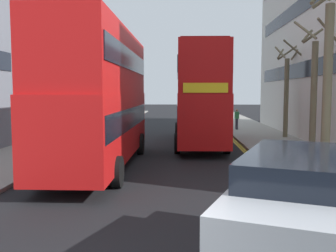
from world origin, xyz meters
name	(u,v)px	position (x,y,z in m)	size (l,w,h in m)	color
sidewalk_right	(289,151)	(6.50, 16.00, 0.07)	(4.00, 80.00, 0.14)	gray
sidewalk_left	(40,150)	(-6.50, 16.00, 0.07)	(4.00, 80.00, 0.14)	gray
kerb_line_outer	(255,159)	(4.40, 14.00, 0.00)	(0.10, 56.00, 0.01)	yellow
kerb_line_inner	(251,159)	(4.24, 14.00, 0.00)	(0.10, 56.00, 0.01)	yellow
double_decker_bus_away	(100,94)	(-2.30, 11.86, 3.03)	(2.80, 10.81, 5.64)	red
double_decker_bus_oncoming	(199,93)	(1.98, 18.84, 3.03)	(2.92, 10.84, 5.64)	#B20F0F
taxi_minivan	(299,219)	(2.96, 2.47, 1.07)	(3.41, 5.16, 2.12)	silver
pedestrian_far	(237,119)	(5.31, 26.62, 0.99)	(0.34, 0.22, 1.62)	#2D2D38
street_tree_near	(224,90)	(5.53, 38.16, 3.26)	(1.54, 1.45, 6.55)	#6B6047
street_tree_mid	(328,78)	(5.61, 8.56, 3.53)	(1.57, 1.64, 6.79)	#6B6047
street_tree_far	(287,89)	(7.82, 21.63, 3.28)	(1.76, 1.97, 6.23)	#6B6047
street_tree_distant	(314,88)	(7.30, 14.85, 3.32)	(1.92, 1.64, 6.34)	#6B6047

